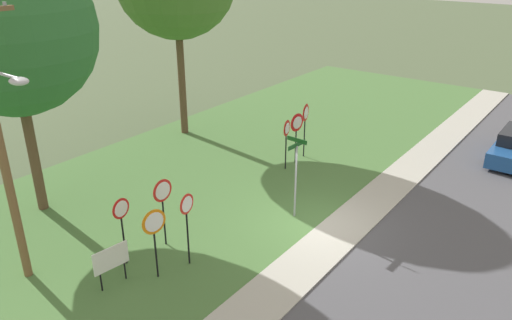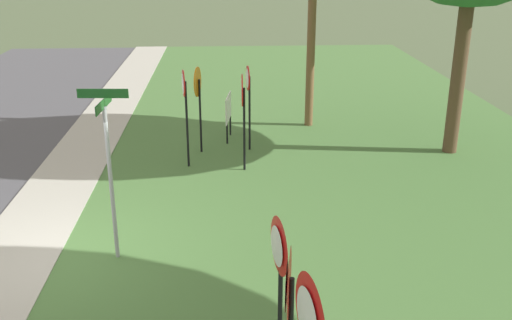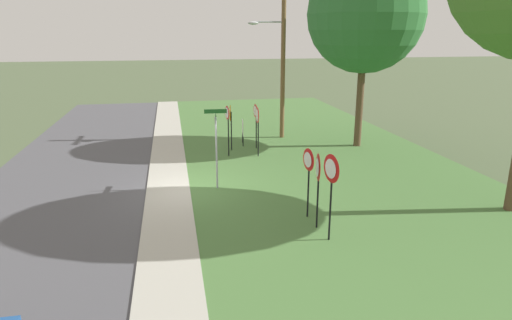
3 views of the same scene
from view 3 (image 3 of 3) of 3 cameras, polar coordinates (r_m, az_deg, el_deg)
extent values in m
plane|color=#4C5B3D|center=(16.73, -8.51, -3.94)|extent=(160.00, 160.00, 0.00)
cube|color=#4C4C51|center=(17.26, -24.68, -4.65)|extent=(44.00, 6.40, 0.01)
cube|color=#ADAA9E|center=(16.71, -11.26, -3.99)|extent=(44.00, 1.60, 0.06)
cube|color=#477038|center=(17.94, 11.00, -2.59)|extent=(44.00, 12.00, 0.04)
cylinder|color=black|center=(22.14, 0.03, 4.00)|extent=(0.06, 0.06, 1.97)
cylinder|color=red|center=(21.95, -0.07, 6.39)|extent=(0.64, 0.08, 0.64)
cylinder|color=white|center=(21.95, -0.12, 6.39)|extent=(0.50, 0.05, 0.50)
cylinder|color=black|center=(21.83, -3.20, 3.75)|extent=(0.06, 0.06, 1.93)
cylinder|color=orange|center=(21.65, -3.35, 6.09)|extent=(0.75, 0.16, 0.76)
cylinder|color=white|center=(21.65, -3.39, 6.08)|extent=(0.58, 0.12, 0.59)
cylinder|color=black|center=(20.77, -3.58, 3.37)|extent=(0.06, 0.06, 2.12)
cylinder|color=red|center=(20.56, -3.74, 6.12)|extent=(0.63, 0.11, 0.63)
cylinder|color=white|center=(20.56, -3.79, 6.11)|extent=(0.49, 0.08, 0.49)
cylinder|color=black|center=(20.69, 0.28, 3.21)|extent=(0.06, 0.06, 2.02)
cylinder|color=red|center=(20.49, 0.18, 5.80)|extent=(0.75, 0.04, 0.75)
cylinder|color=white|center=(20.49, 0.13, 5.80)|extent=(0.58, 0.02, 0.58)
cylinder|color=black|center=(13.96, 6.78, -3.55)|extent=(0.06, 0.06, 1.97)
cone|color=red|center=(13.66, 6.74, 0.04)|extent=(0.70, 0.16, 0.71)
cone|color=white|center=(13.66, 6.66, 0.03)|extent=(0.48, 0.11, 0.48)
cylinder|color=black|center=(13.22, 7.98, -4.70)|extent=(0.06, 0.06, 1.98)
cone|color=red|center=(12.91, 7.97, -0.94)|extent=(0.81, 0.16, 0.81)
cone|color=silver|center=(12.90, 7.88, -0.94)|extent=(0.55, 0.11, 0.55)
cylinder|color=black|center=(12.47, 9.61, -5.57)|extent=(0.06, 0.06, 2.20)
cone|color=red|center=(12.11, 9.66, -1.11)|extent=(0.79, 0.19, 0.80)
cone|color=white|center=(12.11, 9.57, -1.11)|extent=(0.54, 0.12, 0.54)
cylinder|color=#9EA0A8|center=(16.37, -5.11, 0.81)|extent=(0.07, 0.07, 2.68)
cylinder|color=#9EA0A8|center=(16.06, -5.23, 5.48)|extent=(0.09, 0.09, 0.03)
cube|color=#19511E|center=(16.05, -5.24, 5.69)|extent=(0.96, 0.08, 0.15)
cube|color=#19511E|center=(16.02, -5.26, 6.29)|extent=(0.07, 0.82, 0.15)
cylinder|color=brown|center=(24.16, 3.52, 12.91)|extent=(0.24, 0.24, 8.57)
cylinder|color=#9EA0A8|center=(23.94, 1.63, 17.41)|extent=(0.08, 1.62, 0.08)
ellipsoid|color=#B7B7BC|center=(23.77, -0.37, 17.28)|extent=(0.40, 0.56, 0.18)
cylinder|color=black|center=(23.44, -1.75, 2.91)|extent=(0.05, 0.05, 0.55)
cylinder|color=black|center=(22.69, -1.68, 2.47)|extent=(0.05, 0.05, 0.55)
cube|color=white|center=(22.93, -1.73, 4.21)|extent=(1.09, 0.17, 0.70)
cylinder|color=brown|center=(23.02, 13.30, 7.98)|extent=(0.36, 0.36, 5.08)
sphere|color=#2D6B33|center=(22.82, 13.97, 17.81)|extent=(5.59, 5.59, 5.59)
camera|label=1|loc=(29.98, -25.56, 21.10)|focal=34.78mm
camera|label=2|loc=(7.42, 17.31, 11.60)|focal=41.21mm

